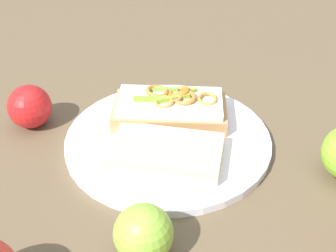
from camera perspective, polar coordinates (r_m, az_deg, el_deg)
The scene contains 6 objects.
ground_plane at distance 0.71m, azimuth 0.00°, elevation -2.14°, with size 2.00×2.00×0.00m, color brown.
plate at distance 0.70m, azimuth 0.00°, elevation -1.74°, with size 0.31×0.31×0.01m, color white.
sandwich at distance 0.73m, azimuth 0.27°, elevation 2.25°, with size 0.16×0.20×0.05m.
bread_slice_side at distance 0.65m, azimuth -0.24°, elevation -3.25°, with size 0.16×0.10×0.02m, color beige.
apple_1 at distance 0.76m, azimuth -16.92°, elevation 2.34°, with size 0.07×0.07×0.07m, color red.
apple_3 at distance 0.53m, azimuth -3.09°, elevation -13.25°, with size 0.07×0.07×0.07m, color #8BBE3B.
Camera 1 is at (0.49, 0.27, 0.43)m, focal length 48.77 mm.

